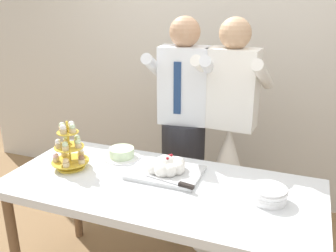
{
  "coord_description": "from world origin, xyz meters",
  "views": [
    {
      "loc": [
        0.71,
        -1.72,
        1.79
      ],
      "look_at": [
        -0.01,
        0.15,
        1.07
      ],
      "focal_mm": 39.48,
      "sensor_mm": 36.0,
      "label": 1
    }
  ],
  "objects_px": {
    "plate_stack": "(268,194)",
    "round_cake": "(122,154)",
    "main_cake_tray": "(166,168)",
    "person_groom": "(183,144)",
    "person_bride": "(227,170)",
    "cupcake_stand": "(69,149)",
    "dessert_table": "(160,196)"
  },
  "relations": [
    {
      "from": "cupcake_stand",
      "to": "round_cake",
      "type": "bearing_deg",
      "value": 46.45
    },
    {
      "from": "dessert_table",
      "to": "person_groom",
      "type": "xyz_separation_m",
      "value": [
        -0.09,
        0.69,
        0.05
      ]
    },
    {
      "from": "dessert_table",
      "to": "plate_stack",
      "type": "height_order",
      "value": "plate_stack"
    },
    {
      "from": "person_groom",
      "to": "main_cake_tray",
      "type": "bearing_deg",
      "value": -81.7
    },
    {
      "from": "person_bride",
      "to": "cupcake_stand",
      "type": "bearing_deg",
      "value": -140.03
    },
    {
      "from": "dessert_table",
      "to": "round_cake",
      "type": "xyz_separation_m",
      "value": [
        -0.37,
        0.24,
        0.1
      ]
    },
    {
      "from": "person_groom",
      "to": "person_bride",
      "type": "height_order",
      "value": "same"
    },
    {
      "from": "person_groom",
      "to": "person_bride",
      "type": "xyz_separation_m",
      "value": [
        0.34,
        0.02,
        -0.16
      ]
    },
    {
      "from": "plate_stack",
      "to": "person_bride",
      "type": "bearing_deg",
      "value": 117.73
    },
    {
      "from": "person_groom",
      "to": "round_cake",
      "type": "bearing_deg",
      "value": -121.81
    },
    {
      "from": "main_cake_tray",
      "to": "round_cake",
      "type": "bearing_deg",
      "value": 161.71
    },
    {
      "from": "dessert_table",
      "to": "person_groom",
      "type": "height_order",
      "value": "person_groom"
    },
    {
      "from": "dessert_table",
      "to": "person_bride",
      "type": "height_order",
      "value": "person_bride"
    },
    {
      "from": "dessert_table",
      "to": "main_cake_tray",
      "type": "bearing_deg",
      "value": 94.53
    },
    {
      "from": "cupcake_stand",
      "to": "round_cake",
      "type": "xyz_separation_m",
      "value": [
        0.23,
        0.24,
        -0.09
      ]
    },
    {
      "from": "plate_stack",
      "to": "round_cake",
      "type": "height_order",
      "value": "plate_stack"
    },
    {
      "from": "main_cake_tray",
      "to": "person_groom",
      "type": "distance_m",
      "value": 0.57
    },
    {
      "from": "cupcake_stand",
      "to": "main_cake_tray",
      "type": "height_order",
      "value": "cupcake_stand"
    },
    {
      "from": "cupcake_stand",
      "to": "round_cake",
      "type": "height_order",
      "value": "cupcake_stand"
    },
    {
      "from": "dessert_table",
      "to": "cupcake_stand",
      "type": "bearing_deg",
      "value": 179.77
    },
    {
      "from": "main_cake_tray",
      "to": "plate_stack",
      "type": "height_order",
      "value": "main_cake_tray"
    },
    {
      "from": "cupcake_stand",
      "to": "plate_stack",
      "type": "xyz_separation_m",
      "value": [
        1.19,
        0.03,
        -0.09
      ]
    },
    {
      "from": "round_cake",
      "to": "person_groom",
      "type": "xyz_separation_m",
      "value": [
        0.28,
        0.44,
        -0.06
      ]
    },
    {
      "from": "main_cake_tray",
      "to": "person_groom",
      "type": "relative_size",
      "value": 0.26
    },
    {
      "from": "person_bride",
      "to": "dessert_table",
      "type": "bearing_deg",
      "value": -109.09
    },
    {
      "from": "dessert_table",
      "to": "person_bride",
      "type": "xyz_separation_m",
      "value": [
        0.24,
        0.71,
        -0.12
      ]
    },
    {
      "from": "person_groom",
      "to": "person_bride",
      "type": "relative_size",
      "value": 1.0
    },
    {
      "from": "main_cake_tray",
      "to": "dessert_table",
      "type": "bearing_deg",
      "value": -85.47
    },
    {
      "from": "plate_stack",
      "to": "round_cake",
      "type": "xyz_separation_m",
      "value": [
        -0.96,
        0.21,
        -0.01
      ]
    },
    {
      "from": "plate_stack",
      "to": "main_cake_tray",
      "type": "bearing_deg",
      "value": 171.72
    },
    {
      "from": "dessert_table",
      "to": "person_groom",
      "type": "distance_m",
      "value": 0.69
    },
    {
      "from": "main_cake_tray",
      "to": "person_bride",
      "type": "bearing_deg",
      "value": 66.41
    }
  ]
}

